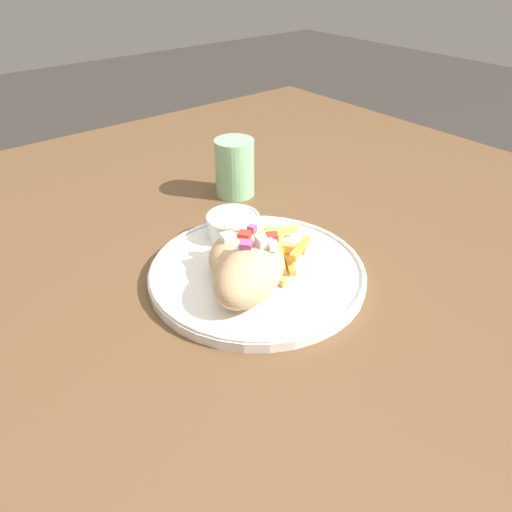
% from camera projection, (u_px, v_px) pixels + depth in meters
% --- Properties ---
extents(table, '(1.49, 1.49, 0.76)m').
position_uv_depth(table, '(257.00, 311.00, 0.75)').
color(table, brown).
rests_on(table, ground_plane).
extents(plate, '(0.31, 0.31, 0.02)m').
position_uv_depth(plate, '(256.00, 270.00, 0.71)').
color(plate, white).
rests_on(plate, table).
extents(pita_sandwich_near, '(0.16, 0.13, 0.07)m').
position_uv_depth(pita_sandwich_near, '(250.00, 273.00, 0.64)').
color(pita_sandwich_near, tan).
rests_on(pita_sandwich_near, plate).
extents(pita_sandwich_far, '(0.13, 0.13, 0.06)m').
position_uv_depth(pita_sandwich_far, '(236.00, 256.00, 0.69)').
color(pita_sandwich_far, tan).
rests_on(pita_sandwich_far, plate).
extents(fries_pile, '(0.14, 0.12, 0.03)m').
position_uv_depth(fries_pile, '(272.00, 252.00, 0.73)').
color(fries_pile, gold).
rests_on(fries_pile, plate).
extents(sauce_ramekin, '(0.08, 0.08, 0.04)m').
position_uv_depth(sauce_ramekin, '(233.00, 224.00, 0.77)').
color(sauce_ramekin, white).
rests_on(sauce_ramekin, plate).
extents(water_glass, '(0.07, 0.07, 0.10)m').
position_uv_depth(water_glass, '(235.00, 170.00, 0.91)').
color(water_glass, '#8CCC93').
rests_on(water_glass, table).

